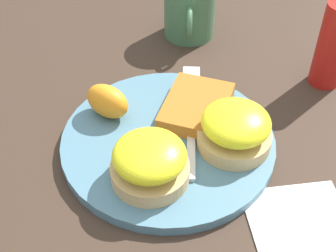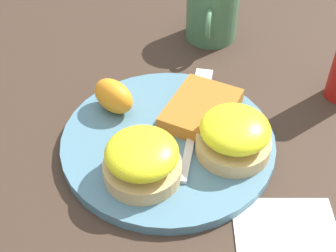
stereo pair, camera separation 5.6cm
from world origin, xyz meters
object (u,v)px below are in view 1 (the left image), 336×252
(sandwich_benedict_left, at_px, (150,162))
(hashbrown_patty, at_px, (197,107))
(orange_wedge, at_px, (108,101))
(cup, at_px, (190,9))
(condiment_bottle, at_px, (333,45))
(sandwich_benedict_right, at_px, (235,129))
(fork, at_px, (191,109))

(sandwich_benedict_left, xyz_separation_m, hashbrown_patty, (-0.11, 0.05, -0.02))
(orange_wedge, distance_m, cup, 0.24)
(condiment_bottle, bearing_deg, sandwich_benedict_right, -43.66)
(hashbrown_patty, height_order, cup, cup)
(sandwich_benedict_right, distance_m, orange_wedge, 0.17)
(sandwich_benedict_left, bearing_deg, hashbrown_patty, 154.88)
(fork, relative_size, cup, 1.90)
(hashbrown_patty, xyz_separation_m, orange_wedge, (0.01, -0.11, 0.01))
(sandwich_benedict_left, height_order, sandwich_benedict_right, same)
(cup, bearing_deg, sandwich_benedict_right, 11.85)
(orange_wedge, xyz_separation_m, condiment_bottle, (-0.10, 0.30, 0.03))
(hashbrown_patty, xyz_separation_m, condiment_bottle, (-0.09, 0.19, 0.04))
(fork, bearing_deg, sandwich_benedict_right, 41.10)
(fork, distance_m, cup, 0.21)
(hashbrown_patty, xyz_separation_m, cup, (-0.21, -0.01, 0.02))
(sandwich_benedict_right, distance_m, fork, 0.08)
(fork, height_order, condiment_bottle, condiment_bottle)
(fork, xyz_separation_m, condiment_bottle, (-0.09, 0.19, 0.05))
(sandwich_benedict_right, height_order, fork, sandwich_benedict_right)
(hashbrown_patty, relative_size, orange_wedge, 1.70)
(orange_wedge, xyz_separation_m, fork, (-0.01, 0.11, -0.02))
(hashbrown_patty, height_order, orange_wedge, orange_wedge)
(orange_wedge, height_order, cup, cup)
(sandwich_benedict_left, relative_size, fork, 0.42)
(sandwich_benedict_right, bearing_deg, hashbrown_patty, -141.41)
(sandwich_benedict_left, height_order, fork, sandwich_benedict_left)
(sandwich_benedict_right, relative_size, cup, 0.80)
(fork, distance_m, condiment_bottle, 0.22)
(orange_wedge, bearing_deg, hashbrown_patty, 93.93)
(sandwich_benedict_right, height_order, condiment_bottle, condiment_bottle)
(sandwich_benedict_left, height_order, hashbrown_patty, sandwich_benedict_left)
(sandwich_benedict_right, distance_m, hashbrown_patty, 0.07)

